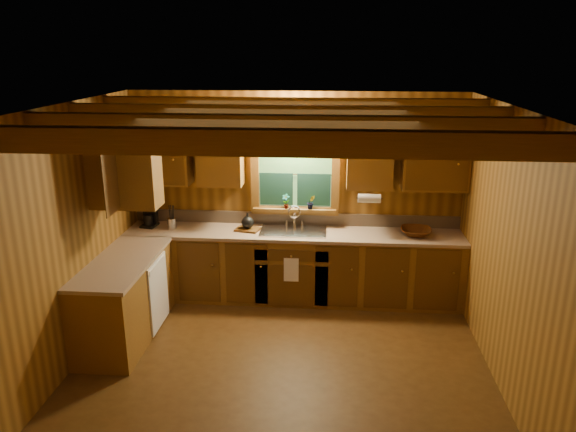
{
  "coord_description": "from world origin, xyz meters",
  "views": [
    {
      "loc": [
        0.47,
        -4.83,
        3.1
      ],
      "look_at": [
        0.0,
        0.8,
        1.35
      ],
      "focal_mm": 33.96,
      "sensor_mm": 36.0,
      "label": 1
    }
  ],
  "objects_px": {
    "coffee_maker": "(149,214)",
    "cutting_board": "(248,229)",
    "wicker_basket": "(416,232)",
    "sink": "(293,235)"
  },
  "relations": [
    {
      "from": "coffee_maker",
      "to": "cutting_board",
      "type": "bearing_deg",
      "value": 6.0
    },
    {
      "from": "cutting_board",
      "to": "sink",
      "type": "bearing_deg",
      "value": 13.77
    },
    {
      "from": "coffee_maker",
      "to": "wicker_basket",
      "type": "distance_m",
      "value": 3.37
    },
    {
      "from": "coffee_maker",
      "to": "cutting_board",
      "type": "height_order",
      "value": "coffee_maker"
    },
    {
      "from": "coffee_maker",
      "to": "wicker_basket",
      "type": "bearing_deg",
      "value": 7.89
    },
    {
      "from": "cutting_board",
      "to": "wicker_basket",
      "type": "relative_size",
      "value": 0.78
    },
    {
      "from": "coffee_maker",
      "to": "sink",
      "type": "bearing_deg",
      "value": 7.26
    },
    {
      "from": "wicker_basket",
      "to": "coffee_maker",
      "type": "bearing_deg",
      "value": 178.39
    },
    {
      "from": "coffee_maker",
      "to": "cutting_board",
      "type": "relative_size",
      "value": 1.06
    },
    {
      "from": "cutting_board",
      "to": "wicker_basket",
      "type": "xyz_separation_m",
      "value": [
        2.08,
        -0.02,
        0.03
      ]
    }
  ]
}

